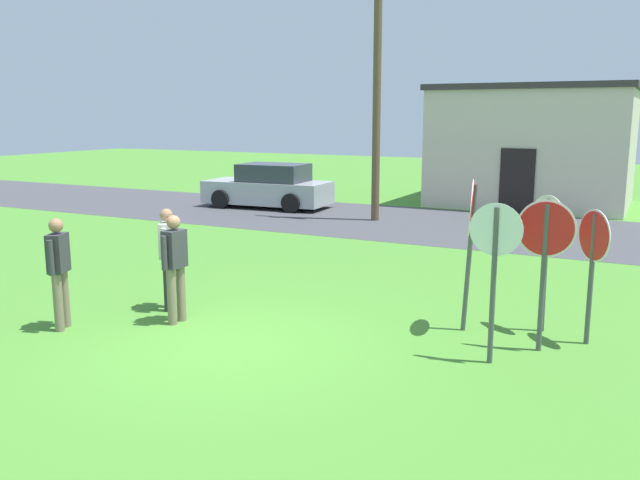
% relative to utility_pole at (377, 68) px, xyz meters
% --- Properties ---
extents(ground_plane, '(80.00, 80.00, 0.00)m').
position_rel_utility_pole_xyz_m(ground_plane, '(2.47, -11.37, -4.52)').
color(ground_plane, '#47842D').
extents(street_asphalt, '(60.00, 6.40, 0.01)m').
position_rel_utility_pole_xyz_m(street_asphalt, '(2.47, 0.03, -4.51)').
color(street_asphalt, '#424247').
rests_on(street_asphalt, ground).
extents(building_background, '(6.66, 5.63, 4.17)m').
position_rel_utility_pole_xyz_m(building_background, '(3.52, 6.15, -2.43)').
color(building_background, beige).
rests_on(building_background, ground).
extents(utility_pole, '(1.80, 0.24, 8.67)m').
position_rel_utility_pole_xyz_m(utility_pole, '(0.00, 0.00, 0.00)').
color(utility_pole, brown).
rests_on(utility_pole, ground).
extents(parked_car_on_street, '(4.42, 2.25, 1.51)m').
position_rel_utility_pole_xyz_m(parked_car_on_street, '(-4.37, 0.98, -3.83)').
color(parked_car_on_street, '#A5A8AD').
rests_on(parked_car_on_street, ground).
extents(stop_sign_tallest, '(0.56, 0.45, 2.05)m').
position_rel_utility_pole_xyz_m(stop_sign_tallest, '(6.29, -8.66, -3.13)').
color(stop_sign_tallest, '#474C4C').
rests_on(stop_sign_tallest, ground).
extents(stop_sign_nearest, '(0.24, 0.82, 2.27)m').
position_rel_utility_pole_xyz_m(stop_sign_nearest, '(5.29, -9.14, -2.95)').
color(stop_sign_nearest, '#474C4C').
rests_on(stop_sign_nearest, ground).
extents(stop_sign_rear_right, '(0.78, 0.08, 2.09)m').
position_rel_utility_pole_xyz_m(stop_sign_rear_right, '(6.40, -9.55, -3.09)').
color(stop_sign_rear_right, '#474C4C').
rests_on(stop_sign_rear_right, ground).
extents(stop_sign_far_back, '(0.68, 0.07, 2.11)m').
position_rel_utility_pole_xyz_m(stop_sign_far_back, '(5.91, -10.31, -3.10)').
color(stop_sign_far_back, '#474C4C').
rests_on(stop_sign_far_back, ground).
extents(stop_sign_center_cluster, '(0.46, 0.58, 1.92)m').
position_rel_utility_pole_xyz_m(stop_sign_center_cluster, '(6.95, -8.95, -3.22)').
color(stop_sign_center_cluster, '#474C4C').
rests_on(stop_sign_center_cluster, ground).
extents(person_in_blue, '(0.35, 0.53, 1.69)m').
position_rel_utility_pole_xyz_m(person_in_blue, '(-0.17, -11.86, -3.57)').
color(person_in_blue, '#7A6B56').
rests_on(person_in_blue, ground).
extents(person_in_dark_shirt, '(0.23, 0.57, 1.69)m').
position_rel_utility_pole_xyz_m(person_in_dark_shirt, '(1.17, -10.82, -3.57)').
color(person_in_dark_shirt, '#7A6B56').
rests_on(person_in_dark_shirt, ground).
extents(person_holding_notes, '(0.36, 0.52, 1.69)m').
position_rel_utility_pole_xyz_m(person_holding_notes, '(0.60, -10.30, -3.57)').
color(person_holding_notes, '#2D2D33').
rests_on(person_holding_notes, ground).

